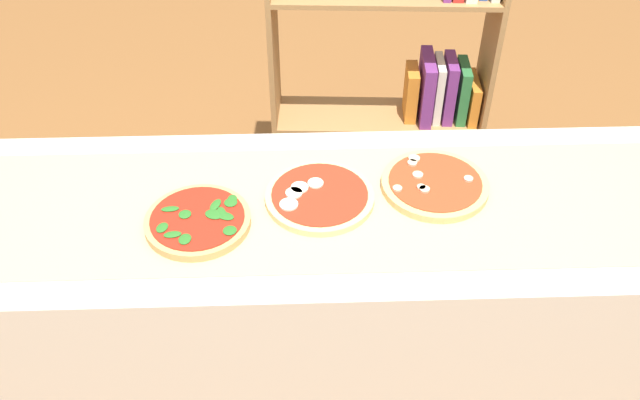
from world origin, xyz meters
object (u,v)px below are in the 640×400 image
pizza_mozzarella_1 (319,196)px  bookshelf (408,78)px  pizza_mushroom_2 (435,184)px  pizza_spinach_0 (198,221)px

pizza_mozzarella_1 → bookshelf: bearing=68.1°
pizza_mozzarella_1 → pizza_mushroom_2: bearing=7.0°
pizza_spinach_0 → pizza_mushroom_2: same height
pizza_spinach_0 → pizza_mozzarella_1: 0.32m
pizza_mozzarella_1 → pizza_spinach_0: bearing=-164.4°
pizza_spinach_0 → pizza_mozzarella_1: (0.31, 0.09, -0.00)m
pizza_mozzarella_1 → bookshelf: size_ratio=0.18×
pizza_mozzarella_1 → bookshelf: 1.04m
pizza_mozzarella_1 → bookshelf: bookshelf is taller
pizza_spinach_0 → pizza_mozzarella_1: size_ratio=0.93×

